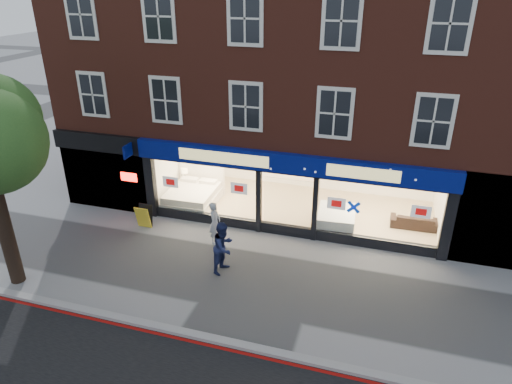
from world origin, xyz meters
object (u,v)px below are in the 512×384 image
at_px(mattress_stack, 336,219).
at_px(a_board, 144,216).
at_px(sofa, 414,221).
at_px(display_bed, 193,195).
at_px(pedestrian_blue, 224,247).
at_px(pedestrian_grey, 215,223).

xyz_separation_m(mattress_stack, a_board, (-7.08, -1.94, 0.01)).
bearing_deg(sofa, display_bed, 2.29).
bearing_deg(a_board, pedestrian_blue, -24.27).
xyz_separation_m(display_bed, pedestrian_blue, (2.91, -4.10, 0.40)).
xyz_separation_m(a_board, pedestrian_grey, (3.02, -0.26, 0.35)).
bearing_deg(display_bed, pedestrian_grey, -53.81).
bearing_deg(mattress_stack, display_bed, 176.79).
bearing_deg(pedestrian_blue, a_board, 78.78).
height_order(sofa, pedestrian_blue, pedestrian_blue).
bearing_deg(a_board, sofa, 16.41).
relative_size(mattress_stack, a_board, 2.01).
bearing_deg(pedestrian_grey, display_bed, 35.48).
relative_size(mattress_stack, sofa, 1.03).
height_order(sofa, a_board, a_board).
relative_size(display_bed, pedestrian_blue, 1.40).
height_order(mattress_stack, pedestrian_blue, pedestrian_blue).
height_order(display_bed, mattress_stack, display_bed).
distance_m(display_bed, pedestrian_grey, 3.24).
height_order(mattress_stack, sofa, mattress_stack).
height_order(display_bed, pedestrian_grey, pedestrian_grey).
distance_m(mattress_stack, pedestrian_blue, 4.92).
distance_m(a_board, pedestrian_grey, 3.05).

